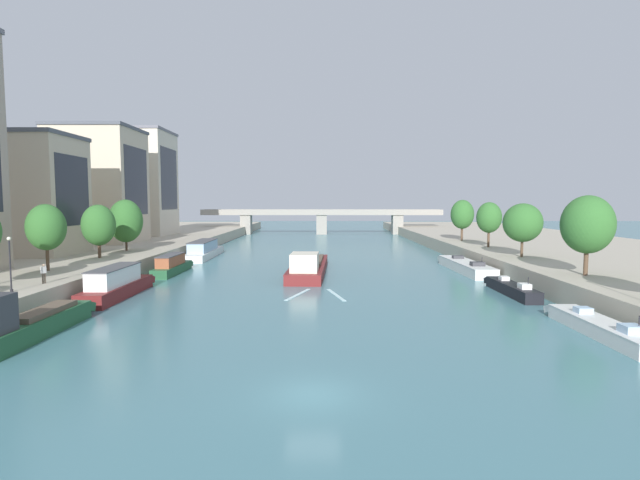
# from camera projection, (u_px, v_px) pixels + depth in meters

# --- Properties ---
(ground_plane) EXTENTS (400.00, 400.00, 0.00)m
(ground_plane) POSITION_uv_depth(u_px,v_px,m) (313.00, 395.00, 21.93)
(ground_plane) COLOR teal
(quay_left) EXTENTS (36.00, 170.00, 2.14)m
(quay_left) POSITION_uv_depth(u_px,v_px,m) (80.00, 250.00, 76.94)
(quay_left) COLOR #B2A893
(quay_left) RESTS_ON ground
(quay_right) EXTENTS (36.00, 170.00, 2.14)m
(quay_right) POSITION_uv_depth(u_px,v_px,m) (563.00, 251.00, 76.40)
(quay_right) COLOR #B2A893
(quay_right) RESTS_ON ground
(barge_midriver) EXTENTS (4.83, 20.91, 3.17)m
(barge_midriver) POSITION_uv_depth(u_px,v_px,m) (308.00, 266.00, 58.82)
(barge_midriver) COLOR maroon
(barge_midriver) RESTS_ON ground
(wake_behind_barge) EXTENTS (5.59, 6.01, 0.03)m
(wake_behind_barge) POSITION_uv_depth(u_px,v_px,m) (317.00, 295.00, 45.57)
(wake_behind_barge) COLOR silver
(wake_behind_barge) RESTS_ON ground
(moored_boat_left_midway) EXTENTS (2.02, 12.17, 3.52)m
(moored_boat_left_midway) POSITION_uv_depth(u_px,v_px,m) (31.00, 323.00, 30.76)
(moored_boat_left_midway) COLOR #235633
(moored_boat_left_midway) RESTS_ON ground
(moored_boat_left_downstream) EXTENTS (2.51, 12.55, 2.90)m
(moored_boat_left_downstream) POSITION_uv_depth(u_px,v_px,m) (117.00, 284.00, 44.33)
(moored_boat_left_downstream) COLOR maroon
(moored_boat_left_downstream) RESTS_ON ground
(moored_boat_left_near) EXTENTS (2.13, 10.97, 2.39)m
(moored_boat_left_near) POSITION_uv_depth(u_px,v_px,m) (172.00, 265.00, 59.04)
(moored_boat_left_near) COLOR #235633
(moored_boat_left_near) RESTS_ON ground
(moored_boat_left_gap_after) EXTENTS (3.46, 17.01, 2.72)m
(moored_boat_left_gap_after) POSITION_uv_depth(u_px,v_px,m) (204.00, 250.00, 76.18)
(moored_boat_left_gap_after) COLOR silver
(moored_boat_left_gap_after) RESTS_ON ground
(moored_boat_right_far) EXTENTS (2.23, 11.36, 2.11)m
(moored_boat_right_far) POSITION_uv_depth(u_px,v_px,m) (600.00, 327.00, 31.77)
(moored_boat_right_far) COLOR silver
(moored_boat_right_far) RESTS_ON ground
(moored_boat_right_downstream) EXTENTS (1.80, 10.38, 2.15)m
(moored_boat_right_downstream) POSITION_uv_depth(u_px,v_px,m) (511.00, 288.00, 45.74)
(moored_boat_right_downstream) COLOR black
(moored_boat_right_downstream) RESTS_ON ground
(moored_boat_right_gap_after) EXTENTS (3.33, 15.87, 2.34)m
(moored_boat_right_gap_after) POSITION_uv_depth(u_px,v_px,m) (465.00, 266.00, 61.16)
(moored_boat_right_gap_after) COLOR silver
(moored_boat_right_gap_after) RESTS_ON ground
(tree_left_nearest) EXTENTS (3.60, 3.60, 6.47)m
(tree_left_nearest) POSITION_uv_depth(u_px,v_px,m) (46.00, 227.00, 46.18)
(tree_left_nearest) COLOR brown
(tree_left_nearest) RESTS_ON quay_left
(tree_left_end_of_row) EXTENTS (3.87, 3.87, 6.36)m
(tree_left_end_of_row) POSITION_uv_depth(u_px,v_px,m) (99.00, 225.00, 57.07)
(tree_left_end_of_row) COLOR brown
(tree_left_end_of_row) RESTS_ON quay_left
(tree_left_second) EXTENTS (4.49, 4.49, 6.99)m
(tree_left_second) POSITION_uv_depth(u_px,v_px,m) (126.00, 221.00, 65.29)
(tree_left_second) COLOR brown
(tree_left_second) RESTS_ON quay_left
(tree_right_midway) EXTENTS (4.54, 4.54, 7.27)m
(tree_right_midway) POSITION_uv_depth(u_px,v_px,m) (588.00, 225.00, 43.23)
(tree_right_midway) COLOR brown
(tree_right_midway) RESTS_ON quay_right
(tree_right_third) EXTENTS (4.59, 4.59, 6.50)m
(tree_right_third) POSITION_uv_depth(u_px,v_px,m) (523.00, 223.00, 57.82)
(tree_right_third) COLOR brown
(tree_right_third) RESTS_ON quay_right
(tree_right_past_mid) EXTENTS (3.61, 3.61, 6.64)m
(tree_right_past_mid) POSITION_uv_depth(u_px,v_px,m) (489.00, 218.00, 70.24)
(tree_right_past_mid) COLOR brown
(tree_right_past_mid) RESTS_ON quay_right
(tree_right_far) EXTENTS (3.93, 3.93, 7.02)m
(tree_right_far) POSITION_uv_depth(u_px,v_px,m) (462.00, 214.00, 82.64)
(tree_right_far) COLOR brown
(tree_right_far) RESTS_ON quay_right
(lamppost_left_bank) EXTENTS (0.28, 0.28, 4.11)m
(lamppost_left_bank) POSITION_uv_depth(u_px,v_px,m) (10.00, 262.00, 35.46)
(lamppost_left_bank) COLOR black
(lamppost_left_bank) RESTS_ON quay_left
(building_left_far_end) EXTENTS (10.87, 10.19, 15.21)m
(building_left_far_end) POSITION_uv_depth(u_px,v_px,m) (32.00, 194.00, 60.59)
(building_left_far_end) COLOR beige
(building_left_far_end) RESTS_ON quay_left
(building_left_corner) EXTENTS (12.84, 12.12, 18.80)m
(building_left_corner) POSITION_uv_depth(u_px,v_px,m) (99.00, 185.00, 78.70)
(building_left_corner) COLOR beige
(building_left_corner) RESTS_ON quay_left
(building_left_middle) EXTENTS (11.81, 12.76, 21.01)m
(building_left_middle) POSITION_uv_depth(u_px,v_px,m) (141.00, 183.00, 97.00)
(building_left_middle) COLOR beige
(building_left_middle) RESTS_ON quay_left
(bridge_far) EXTENTS (65.31, 4.40, 6.75)m
(bridge_far) POSITION_uv_depth(u_px,v_px,m) (322.00, 218.00, 130.86)
(bridge_far) COLOR gray
(bridge_far) RESTS_ON ground
(person_on_quay) EXTENTS (0.31, 0.50, 1.62)m
(person_on_quay) POSITION_uv_depth(u_px,v_px,m) (44.00, 272.00, 39.22)
(person_on_quay) COLOR #473D33
(person_on_quay) RESTS_ON quay_left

